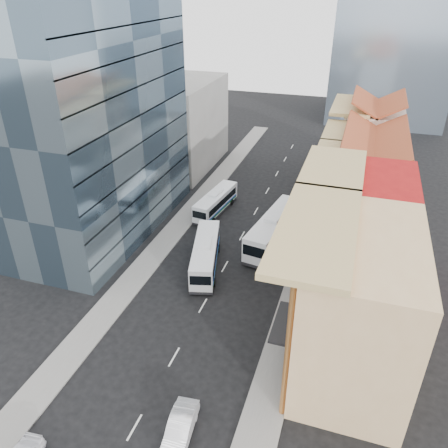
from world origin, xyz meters
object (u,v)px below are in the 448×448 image
(shophouse_tan, at_px, (358,306))
(bus_right, at_px, (275,229))
(sedan_right, at_px, (180,428))
(bus_left_near, at_px, (205,254))
(office_tower, at_px, (92,111))
(bus_left_far, at_px, (216,202))

(shophouse_tan, distance_m, bus_right, 19.65)
(sedan_right, bearing_deg, bus_left_near, 99.03)
(office_tower, distance_m, sedan_right, 34.94)
(bus_left_near, bearing_deg, bus_left_far, 89.34)
(sedan_right, bearing_deg, bus_left_far, 98.57)
(bus_left_far, height_order, sedan_right, bus_left_far)
(shophouse_tan, relative_size, bus_left_near, 1.33)
(bus_left_near, relative_size, bus_left_far, 1.10)
(bus_right, bearing_deg, sedan_right, -82.46)
(shophouse_tan, xyz_separation_m, office_tower, (-31.00, 14.00, 9.00))
(shophouse_tan, xyz_separation_m, sedan_right, (-10.62, -10.56, -5.23))
(shophouse_tan, distance_m, bus_left_near, 19.00)
(bus_left_near, bearing_deg, office_tower, 147.97)
(office_tower, bearing_deg, bus_left_far, 34.26)
(office_tower, bearing_deg, bus_left_near, -17.40)
(sedan_right, bearing_deg, office_tower, 123.56)
(shophouse_tan, bearing_deg, office_tower, 155.70)
(bus_left_far, distance_m, sedan_right, 33.73)
(bus_left_near, bearing_deg, bus_right, 35.04)
(bus_left_far, xyz_separation_m, sedan_right, (8.55, -32.62, -0.77))
(shophouse_tan, distance_m, bus_left_far, 29.56)
(shophouse_tan, height_order, bus_left_near, shophouse_tan)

